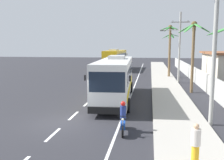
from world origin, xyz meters
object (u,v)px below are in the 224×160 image
Objects in this scene: utility_pole_mid at (179,45)px; palm_fourth at (170,42)px; pedestrian_near_kerb at (196,144)px; coach_bus_foreground at (115,77)px; utility_pole_nearest at (215,40)px; palm_second at (193,42)px; motorcycle_beside_bus at (123,120)px; palm_third at (170,43)px; coach_bus_far_lane at (115,59)px.

utility_pole_mid reaches higher than palm_fourth.
pedestrian_near_kerb is 28.18m from palm_fourth.
palm_fourth reaches higher than coach_bus_foreground.
coach_bus_foreground is 1.60× the size of palm_fourth.
palm_fourth is (-0.84, 22.20, 0.10)m from utility_pole_nearest.
coach_bus_foreground is 12.80m from utility_pole_mid.
palm_second reaches higher than pedestrian_near_kerb.
pedestrian_near_kerb is at bearing -68.42° from coach_bus_foreground.
motorcycle_beside_bus is 19.86m from utility_pole_mid.
utility_pole_nearest is at bearing -89.47° from utility_pole_mid.
utility_pole_nearest is at bearing -109.12° from pedestrian_near_kerb.
palm_third is (0.29, 36.36, 0.16)m from utility_pole_nearest.
coach_bus_far_lane is 6.04× the size of motorcycle_beside_bus.
pedestrian_near_kerb is at bearing -49.52° from motorcycle_beside_bus.
coach_bus_foreground is 1.39× the size of utility_pole_mid.
palm_third is (2.12, 42.03, 4.09)m from pedestrian_near_kerb.
motorcycle_beside_bus is 24.96m from palm_fourth.
utility_pole_nearest is 1.11× the size of utility_pole_mid.
motorcycle_beside_bus is 0.28× the size of palm_second.
palm_fourth reaches higher than palm_second.
utility_pole_mid reaches higher than motorcycle_beside_bus.
coach_bus_foreground is 26.51m from coach_bus_far_lane.
palm_third is (6.75, 30.34, 3.15)m from coach_bus_foreground.
palm_second is at bearing -99.48° from pedestrian_near_kerb.
palm_fourth is at bearing 96.42° from palm_second.
motorcycle_beside_bus is at bearing -104.23° from utility_pole_mid.
utility_pole_nearest is 1.36× the size of palm_third.
utility_pole_mid is at bearing -91.31° from palm_third.
palm_third reaches higher than palm_second.
pedestrian_near_kerb is 22.86m from utility_pole_mid.
palm_fourth is (-0.68, 5.36, 0.42)m from utility_pole_mid.
coach_bus_far_lane is 38.85m from pedestrian_near_kerb.
utility_pole_mid is at bearing 95.73° from palm_second.
palm_third is at bearing 89.54° from utility_pole_nearest.
coach_bus_far_lane is 1.24× the size of utility_pole_nearest.
palm_third is at bearing 82.24° from motorcycle_beside_bus.
palm_third is (-0.21, 26.03, 0.16)m from palm_second.
palm_second reaches higher than coach_bus_far_lane.
coach_bus_foreground reaches higher than motorcycle_beside_bus.
palm_fourth is (-1.13, -14.16, -0.06)m from palm_third.
coach_bus_foreground is 1.01× the size of coach_bus_far_lane.
utility_pole_mid reaches higher than coach_bus_far_lane.
utility_pole_mid is 1.22× the size of palm_third.
coach_bus_foreground is at bearing -120.22° from utility_pole_mid.
motorcycle_beside_bus is 0.26× the size of palm_fourth.
motorcycle_beside_bus is 1.19× the size of pedestrian_near_kerb.
motorcycle_beside_bus is (1.52, -8.05, -1.26)m from coach_bus_foreground.
utility_pole_mid is at bearing -57.21° from coach_bus_far_lane.
palm_fourth is at bearing 80.38° from motorcycle_beside_bus.
palm_third is at bearing 90.46° from palm_second.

